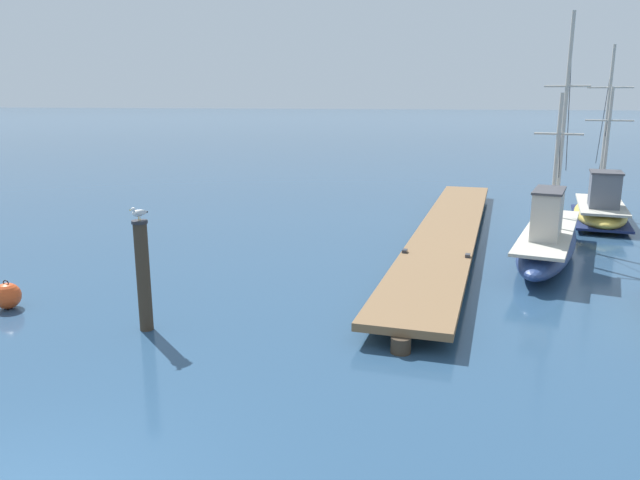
% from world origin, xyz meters
% --- Properties ---
extents(floating_dock, '(3.37, 17.97, 0.53)m').
position_xyz_m(floating_dock, '(4.57, 14.30, 0.36)').
color(floating_dock, brown).
rests_on(floating_dock, ground).
extents(fishing_boat_0, '(3.02, 8.56, 6.76)m').
position_xyz_m(fishing_boat_0, '(7.24, 12.56, 0.61)').
color(fishing_boat_0, navy).
rests_on(fishing_boat_0, ground).
extents(fishing_boat_1, '(2.40, 6.68, 6.19)m').
position_xyz_m(fishing_boat_1, '(9.82, 18.08, 0.56)').
color(fishing_boat_1, gold).
rests_on(fishing_boat_1, ground).
extents(mooring_piling, '(0.30, 0.30, 2.17)m').
position_xyz_m(mooring_piling, '(-1.13, 5.57, 1.12)').
color(mooring_piling, '#3D3023').
rests_on(mooring_piling, ground).
extents(perched_seagull, '(0.25, 0.36, 0.26)m').
position_xyz_m(perched_seagull, '(-1.13, 5.58, 2.31)').
color(perched_seagull, gold).
rests_on(perched_seagull, mooring_piling).
extents(mooring_buoy, '(0.56, 0.56, 0.63)m').
position_xyz_m(mooring_buoy, '(-4.60, 6.08, 0.28)').
color(mooring_buoy, '#E04C1E').
rests_on(mooring_buoy, ground).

